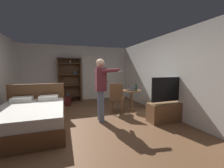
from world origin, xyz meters
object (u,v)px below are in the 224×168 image
tv_flatscreen (169,108)px  bookshelf (70,78)px  person_blue_shirt (101,85)px  suitcase_small (55,104)px  wooden_chair (117,97)px  suitcase_dark (62,101)px  bottle_on_table (136,87)px  bed (32,117)px  laptop (132,89)px  side_table (132,96)px

tv_flatscreen → bookshelf: bearing=125.6°
person_blue_shirt → suitcase_small: (-1.32, 1.83, -0.86)m
wooden_chair → suitcase_dark: 2.37m
bookshelf → person_blue_shirt: bearing=-76.1°
bottle_on_table → person_blue_shirt: bearing=-154.9°
wooden_chair → suitcase_dark: bearing=137.1°
tv_flatscreen → suitcase_dark: (-2.85, 2.72, -0.18)m
wooden_chair → bed: bearing=-167.0°
tv_flatscreen → person_blue_shirt: person_blue_shirt is taller
bookshelf → tv_flatscreen: size_ratio=1.58×
person_blue_shirt → suitcase_dark: size_ratio=2.75×
tv_flatscreen → suitcase_small: (-3.12, 2.45, -0.20)m
bed → tv_flatscreen: tv_flatscreen is taller
bookshelf → suitcase_small: bookshelf is taller
bed → suitcase_dark: bearing=72.3°
suitcase_dark → bed: bearing=-103.4°
bottle_on_table → wooden_chair: (-0.81, -0.17, -0.27)m
suitcase_dark → wooden_chair: bearing=-38.6°
laptop → wooden_chair: wooden_chair is taller
bottle_on_table → suitcase_dark: size_ratio=0.42×
person_blue_shirt → wooden_chair: bearing=38.0°
suitcase_dark → tv_flatscreen: bearing=-39.5°
bed → person_blue_shirt: bearing=1.1°
bottle_on_table → wooden_chair: 0.87m
side_table → suitcase_small: size_ratio=1.47×
laptop → bottle_on_table: bearing=-13.6°
person_blue_shirt → suitcase_dark: bearing=116.5°
bookshelf → laptop: size_ratio=4.89×
bed → bookshelf: 3.19m
bed → wooden_chair: size_ratio=2.08×
bed → suitcase_dark: size_ratio=3.28×
bookshelf → side_table: 3.00m
bed → laptop: 3.17m
side_table → wooden_chair: wooden_chair is taller
suitcase_dark → suitcase_small: bearing=-130.1°
side_table → suitcase_dark: 2.75m
bookshelf → side_table: bookshelf is taller
bookshelf → bottle_on_table: bookshelf is taller
suitcase_small → suitcase_dark: bearing=49.2°
bottle_on_table → person_blue_shirt: size_ratio=0.15×
bed → bottle_on_table: 3.32m
bottle_on_table → suitcase_small: bottle_on_table is taller
person_blue_shirt → suitcase_dark: person_blue_shirt is taller
bottle_on_table → side_table: bearing=150.3°
suitcase_small → wooden_chair: bearing=-29.9°
bed → laptop: bed is taller
tv_flatscreen → side_table: bearing=108.5°
bottle_on_table → wooden_chair: size_ratio=0.27×
side_table → suitcase_dark: bearing=150.6°
side_table → bottle_on_table: size_ratio=2.62×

